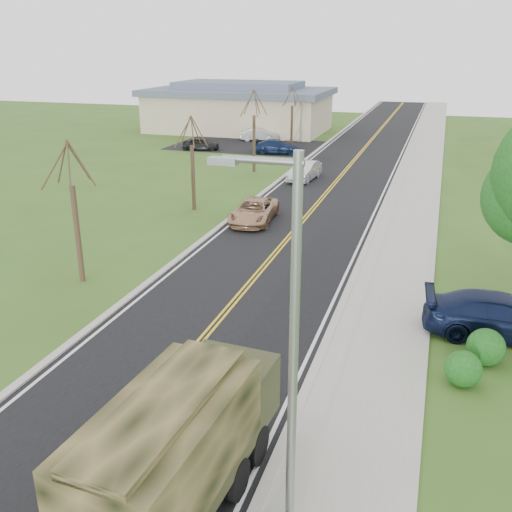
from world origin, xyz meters
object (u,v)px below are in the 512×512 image
at_px(military_truck, 180,440).
at_px(suv_champagne, 254,211).
at_px(pickup_navy, 501,317).
at_px(sedan_silver, 304,171).

bearing_deg(military_truck, suv_champagne, 107.79).
relative_size(suv_champagne, pickup_navy, 0.90).
distance_m(military_truck, sedan_silver, 33.05).
distance_m(suv_champagne, sedan_silver, 11.53).
bearing_deg(sedan_silver, military_truck, -76.20).
xyz_separation_m(suv_champagne, sedan_silver, (0.26, 11.53, 0.05)).
relative_size(military_truck, pickup_navy, 1.22).
bearing_deg(pickup_navy, military_truck, 142.00).
distance_m(sedan_silver, pickup_navy, 25.18).
distance_m(suv_champagne, pickup_navy, 16.29).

